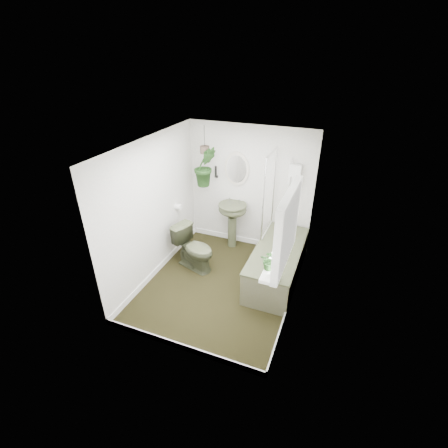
% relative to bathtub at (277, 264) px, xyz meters
% --- Properties ---
extents(floor, '(2.30, 2.80, 0.02)m').
position_rel_bathtub_xyz_m(floor, '(-0.80, -0.50, -0.30)').
color(floor, black).
rests_on(floor, ground).
extents(ceiling, '(2.30, 2.80, 0.02)m').
position_rel_bathtub_xyz_m(ceiling, '(-0.80, -0.50, 2.02)').
color(ceiling, white).
rests_on(ceiling, ground).
extents(wall_back, '(2.30, 0.02, 2.30)m').
position_rel_bathtub_xyz_m(wall_back, '(-0.80, 0.91, 0.86)').
color(wall_back, silver).
rests_on(wall_back, ground).
extents(wall_front, '(2.30, 0.02, 2.30)m').
position_rel_bathtub_xyz_m(wall_front, '(-0.80, -1.91, 0.86)').
color(wall_front, silver).
rests_on(wall_front, ground).
extents(wall_left, '(0.02, 2.80, 2.30)m').
position_rel_bathtub_xyz_m(wall_left, '(-1.96, -0.50, 0.86)').
color(wall_left, silver).
rests_on(wall_left, ground).
extents(wall_right, '(0.02, 2.80, 2.30)m').
position_rel_bathtub_xyz_m(wall_right, '(0.36, -0.50, 0.86)').
color(wall_right, silver).
rests_on(wall_right, ground).
extents(skirting, '(2.30, 2.80, 0.10)m').
position_rel_bathtub_xyz_m(skirting, '(-0.80, -0.50, -0.24)').
color(skirting, white).
rests_on(skirting, floor).
extents(bathtub, '(0.72, 1.72, 0.58)m').
position_rel_bathtub_xyz_m(bathtub, '(0.00, 0.00, 0.00)').
color(bathtub, '#444931').
rests_on(bathtub, floor).
extents(bath_screen, '(0.04, 0.72, 1.40)m').
position_rel_bathtub_xyz_m(bath_screen, '(-0.33, 0.49, 0.99)').
color(bath_screen, silver).
rests_on(bath_screen, bathtub).
extents(shower_box, '(0.20, 0.10, 0.35)m').
position_rel_bathtub_xyz_m(shower_box, '(0.00, 0.84, 1.26)').
color(shower_box, white).
rests_on(shower_box, wall_back).
extents(oval_mirror, '(0.46, 0.03, 0.62)m').
position_rel_bathtub_xyz_m(oval_mirror, '(-1.04, 0.87, 1.21)').
color(oval_mirror, beige).
rests_on(oval_mirror, wall_back).
extents(wall_sconce, '(0.04, 0.04, 0.22)m').
position_rel_bathtub_xyz_m(wall_sconce, '(-1.44, 0.86, 1.11)').
color(wall_sconce, black).
rests_on(wall_sconce, wall_back).
extents(toilet_roll_holder, '(0.11, 0.11, 0.11)m').
position_rel_bathtub_xyz_m(toilet_roll_holder, '(-1.90, 0.20, 0.61)').
color(toilet_roll_holder, white).
rests_on(toilet_roll_holder, wall_left).
extents(window_recess, '(0.08, 1.00, 0.90)m').
position_rel_bathtub_xyz_m(window_recess, '(0.29, -1.20, 1.36)').
color(window_recess, white).
rests_on(window_recess, wall_right).
extents(window_sill, '(0.18, 1.00, 0.04)m').
position_rel_bathtub_xyz_m(window_sill, '(0.22, -1.20, 0.94)').
color(window_sill, white).
rests_on(window_sill, wall_right).
extents(window_blinds, '(0.01, 0.86, 0.76)m').
position_rel_bathtub_xyz_m(window_blinds, '(0.24, -1.20, 1.36)').
color(window_blinds, white).
rests_on(window_blinds, wall_right).
extents(toilet, '(0.84, 0.63, 0.76)m').
position_rel_bathtub_xyz_m(toilet, '(-1.40, -0.21, 0.09)').
color(toilet, '#444931').
rests_on(toilet, floor).
extents(pedestal_sink, '(0.54, 0.47, 0.89)m').
position_rel_bathtub_xyz_m(pedestal_sink, '(-1.04, 0.68, 0.15)').
color(pedestal_sink, '#444931').
rests_on(pedestal_sink, floor).
extents(sill_plant, '(0.22, 0.19, 0.23)m').
position_rel_bathtub_xyz_m(sill_plant, '(0.19, -1.47, 1.07)').
color(sill_plant, black).
rests_on(sill_plant, window_sill).
extents(hanging_plant, '(0.50, 0.49, 0.71)m').
position_rel_bathtub_xyz_m(hanging_plant, '(-1.50, 0.54, 1.31)').
color(hanging_plant, black).
rests_on(hanging_plant, ceiling).
extents(soap_bottle, '(0.10, 0.11, 0.18)m').
position_rel_bathtub_xyz_m(soap_bottle, '(0.15, -0.79, 0.38)').
color(soap_bottle, '#342F30').
rests_on(soap_bottle, bathtub).
extents(hanging_pot, '(0.16, 0.16, 0.12)m').
position_rel_bathtub_xyz_m(hanging_pot, '(-1.50, 0.54, 1.60)').
color(hanging_pot, '#46362C').
rests_on(hanging_pot, ceiling).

